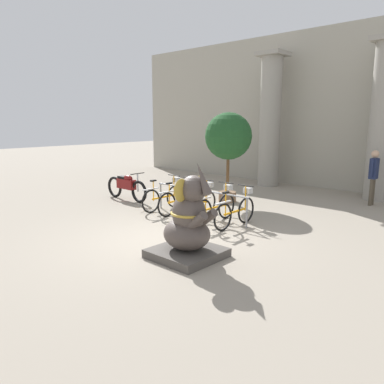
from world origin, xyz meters
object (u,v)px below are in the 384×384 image
(bicycle_2, at_px, (197,203))
(bicycle_1, at_px, (180,199))
(bicycle_3, at_px, (216,207))
(motorcycle, at_px, (127,186))
(bicycle_0, at_px, (164,196))
(potted_tree, at_px, (228,138))
(elephant_statue, at_px, (189,226))
(bicycle_4, at_px, (236,211))
(person_pedestrian, at_px, (374,172))

(bicycle_2, bearing_deg, bicycle_1, 179.24)
(bicycle_1, xyz_separation_m, bicycle_2, (0.65, -0.01, 0.00))
(bicycle_3, bearing_deg, motorcycle, 178.53)
(bicycle_0, height_order, bicycle_1, same)
(bicycle_0, distance_m, potted_tree, 2.82)
(bicycle_2, bearing_deg, elephant_statue, -51.24)
(potted_tree, bearing_deg, bicycle_3, -59.49)
(bicycle_0, bearing_deg, motorcycle, 176.78)
(bicycle_1, xyz_separation_m, bicycle_4, (1.95, -0.02, 0.00))
(potted_tree, bearing_deg, person_pedestrian, 35.22)
(bicycle_4, bearing_deg, potted_tree, 131.22)
(bicycle_1, relative_size, motorcycle, 0.82)
(bicycle_3, bearing_deg, bicycle_4, -2.16)
(elephant_statue, bearing_deg, bicycle_1, 137.04)
(bicycle_0, distance_m, bicycle_4, 2.59)
(bicycle_0, relative_size, potted_tree, 0.58)
(bicycle_0, height_order, bicycle_3, same)
(bicycle_3, bearing_deg, person_pedestrian, 63.68)
(bicycle_2, relative_size, bicycle_3, 1.00)
(bicycle_1, height_order, person_pedestrian, person_pedestrian)
(bicycle_3, bearing_deg, bicycle_1, -179.73)
(bicycle_3, bearing_deg, elephant_statue, -62.31)
(bicycle_3, xyz_separation_m, motorcycle, (-3.87, 0.10, 0.06))
(bicycle_0, height_order, elephant_statue, elephant_statue)
(elephant_statue, height_order, motorcycle, elephant_statue)
(bicycle_3, xyz_separation_m, elephant_statue, (1.25, -2.38, 0.24))
(bicycle_4, distance_m, motorcycle, 4.52)
(bicycle_1, xyz_separation_m, elephant_statue, (2.54, -2.37, 0.24))
(motorcycle, distance_m, potted_tree, 3.67)
(bicycle_0, xyz_separation_m, motorcycle, (-1.92, 0.11, 0.06))
(bicycle_3, distance_m, bicycle_4, 0.65)
(elephant_statue, bearing_deg, person_pedestrian, 81.19)
(bicycle_1, height_order, bicycle_2, same)
(bicycle_1, bearing_deg, bicycle_3, 0.27)
(bicycle_1, relative_size, elephant_statue, 0.87)
(bicycle_1, relative_size, potted_tree, 0.58)
(bicycle_1, distance_m, motorcycle, 2.57)
(bicycle_2, relative_size, motorcycle, 0.82)
(bicycle_2, bearing_deg, bicycle_4, -0.44)
(motorcycle, bearing_deg, bicycle_3, -1.47)
(motorcycle, bearing_deg, elephant_statue, -25.82)
(bicycle_2, distance_m, bicycle_4, 1.30)
(bicycle_0, height_order, person_pedestrian, person_pedestrian)
(bicycle_2, distance_m, elephant_statue, 3.04)
(bicycle_3, height_order, elephant_statue, elephant_statue)
(bicycle_2, bearing_deg, motorcycle, 177.97)
(bicycle_1, xyz_separation_m, bicycle_3, (1.30, 0.01, 0.00))
(motorcycle, height_order, person_pedestrian, person_pedestrian)
(bicycle_1, height_order, motorcycle, bicycle_1)
(elephant_statue, distance_m, motorcycle, 5.68)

